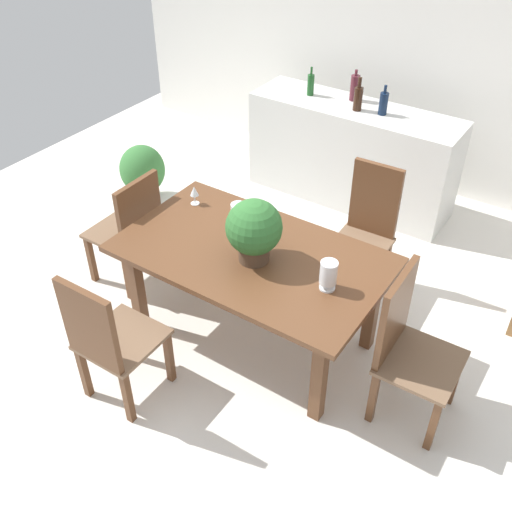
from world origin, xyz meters
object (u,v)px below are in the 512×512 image
Objects in this scene: chair_far_right at (367,227)px; wine_bottle_dark at (358,98)px; dining_table at (252,264)px; wine_glass at (194,192)px; wine_bottle_amber at (311,84)px; wine_bottle_tall at (383,103)px; crystal_vase_left at (238,213)px; chair_foot_end at (406,342)px; chair_head_end at (131,227)px; chair_near_left at (107,338)px; flower_centerpiece at (254,229)px; potted_plant_floor at (143,172)px; kitchen_counter at (351,154)px; crystal_vase_center_near at (328,274)px; wine_bottle_green at (355,88)px.

chair_far_right is 1.33m from wine_bottle_dark.
wine_glass reaches higher than dining_table.
wine_bottle_amber is 0.72m from wine_bottle_tall.
chair_foot_end is at bearing -8.18° from crystal_vase_left.
chair_near_left is at bearing 36.21° from chair_head_end.
wine_bottle_tall reaches higher than flower_centerpiece.
crystal_vase_left reaches higher than wine_glass.
potted_plant_floor is (-2.28, 0.01, -0.26)m from chair_far_right.
kitchen_counter reaches higher than potted_plant_floor.
crystal_vase_left is at bearing -24.86° from potted_plant_floor.
chair_head_end is at bearing -117.37° from wine_bottle_tall.
flower_centerpiece is 2.29m from potted_plant_floor.
crystal_vase_center_near is at bearing -22.07° from potted_plant_floor.
wine_bottle_green reaches higher than wine_bottle_amber.
chair_near_left is (0.70, -0.94, 0.02)m from chair_head_end.
chair_head_end is at bearing 178.46° from crystal_vase_center_near.
chair_near_left is 1.18m from crystal_vase_left.
wine_bottle_dark reaches higher than wine_bottle_green.
flower_centerpiece is at bearing -69.03° from wine_bottle_amber.
dining_table is 8.94× the size of crystal_vase_center_near.
wine_bottle_tall reaches higher than chair_near_left.
kitchen_counter is (-0.29, 2.05, -0.18)m from dining_table.
chair_far_right is 4.00× the size of wine_bottle_tall.
wine_glass is 0.49× the size of wine_bottle_dark.
kitchen_counter is (0.81, 2.05, -0.06)m from chair_head_end.
crystal_vase_center_near is at bearing 0.96° from flower_centerpiece.
potted_plant_floor is at bearing -140.52° from chair_head_end.
potted_plant_floor is (-1.89, 0.96, -0.36)m from dining_table.
crystal_vase_center_near is at bearing -16.00° from crystal_vase_left.
chair_foot_end reaches higher than chair_near_left.
wine_bottle_green reaches higher than dining_table.
dining_table reaches higher than potted_plant_floor.
chair_foot_end is 0.60m from crystal_vase_center_near.
chair_foot_end is at bearing -56.19° from kitchen_counter.
wine_bottle_amber reaches higher than chair_head_end.
chair_head_end is at bearing -50.05° from potted_plant_floor.
potted_plant_floor is at bearing 157.93° from crystal_vase_center_near.
chair_head_end reaches higher than wine_glass.
chair_head_end is 2.15m from wine_bottle_amber.
wine_bottle_tall is at bearing -1.98° from wine_bottle_amber.
chair_near_left is 3.16m from wine_bottle_green.
potted_plant_floor is at bearing -52.46° from chair_near_left.
crystal_vase_left is 1.27× the size of wine_glass.
wine_bottle_dark is (0.84, 2.00, 0.52)m from chair_head_end.
chair_near_left reaches higher than dining_table.
wine_bottle_dark is (0.03, -0.06, 0.57)m from kitchen_counter.
crystal_vase_left reaches higher than potted_plant_floor.
crystal_vase_left is (-0.24, 0.19, 0.20)m from dining_table.
chair_head_end reaches higher than kitchen_counter.
chair_foot_end is at bearing -0.12° from dining_table.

